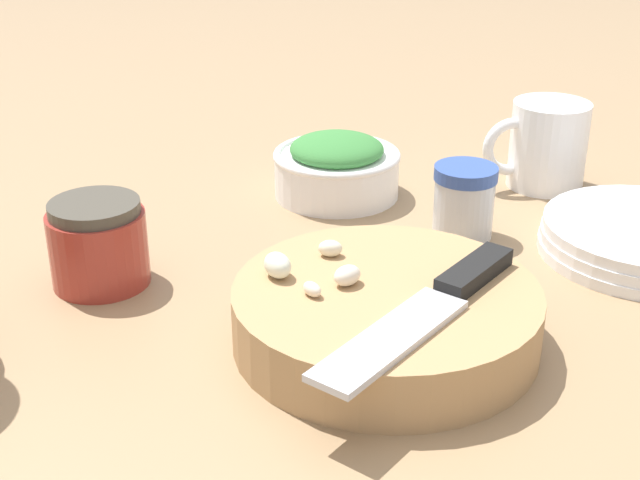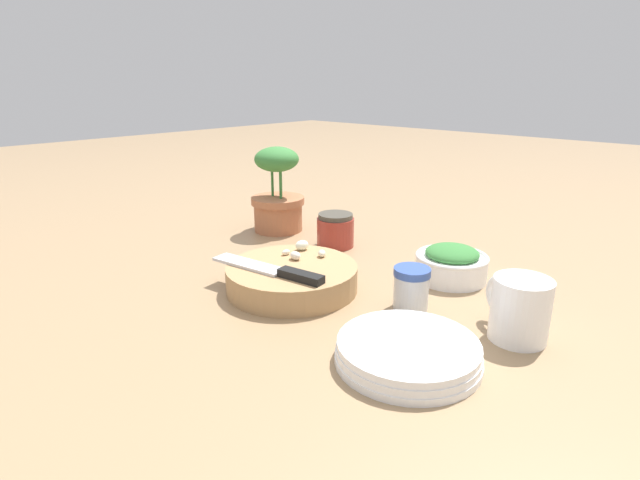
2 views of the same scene
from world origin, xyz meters
name	(u,v)px [view 1 (image 1 of 2)]	position (x,y,z in m)	size (l,w,h in m)	color
ground_plane	(324,270)	(0.00, 0.00, 0.00)	(5.00, 5.00, 0.00)	#997A56
cutting_board	(386,315)	(-0.05, -0.11, 0.02)	(0.22, 0.22, 0.04)	tan
chef_knife	(434,304)	(-0.05, -0.16, 0.05)	(0.22, 0.06, 0.01)	black
garlic_cloves	(309,267)	(-0.08, -0.06, 0.05)	(0.08, 0.07, 0.02)	#F1DFC4
herb_bowl	(337,167)	(0.13, 0.11, 0.03)	(0.13, 0.13, 0.06)	white
spice_jar	(464,201)	(0.14, -0.04, 0.03)	(0.06, 0.06, 0.07)	silver
coffee_mug	(546,145)	(0.30, -0.02, 0.04)	(0.11, 0.08, 0.09)	white
honey_jar	(98,244)	(-0.15, 0.11, 0.04)	(0.08, 0.08, 0.07)	#9E3328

